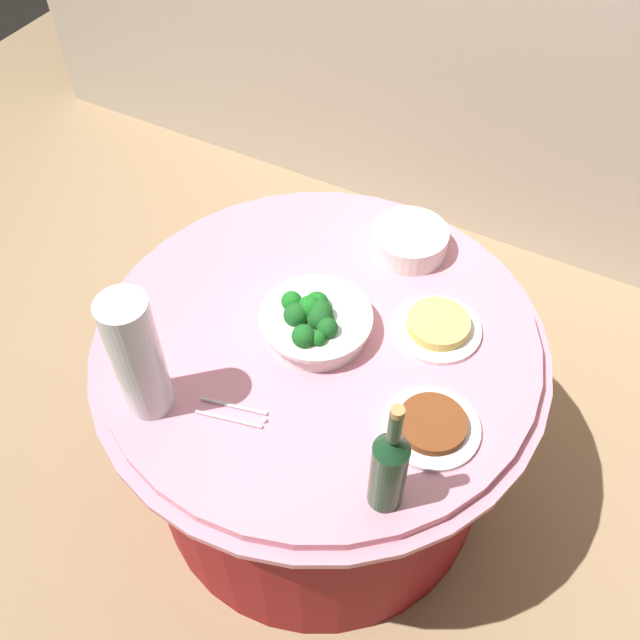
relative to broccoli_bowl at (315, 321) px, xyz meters
name	(u,v)px	position (x,y,z in m)	size (l,w,h in m)	color
ground_plane	(320,474)	(0.01, 0.01, -0.79)	(6.00, 6.00, 0.00)	#9E7F5B
buffet_table	(320,412)	(0.01, 0.01, -0.41)	(1.16, 1.16, 0.74)	maroon
broccoli_bowl	(315,321)	(0.00, 0.00, 0.00)	(0.28, 0.28, 0.11)	white
plate_stack	(409,241)	(0.09, 0.38, -0.01)	(0.21, 0.21, 0.07)	white
wine_bottle	(389,467)	(0.34, -0.32, 0.08)	(0.07, 0.07, 0.34)	#193F22
decorative_fruit_vase	(139,362)	(-0.24, -0.36, 0.11)	(0.11, 0.11, 0.34)	silver
serving_tongs	(234,413)	(-0.05, -0.30, -0.04)	(0.17, 0.08, 0.01)	silver
food_plate_noodles	(438,326)	(0.27, 0.15, -0.03)	(0.22, 0.22, 0.04)	white
food_plate_stir_fry	(432,426)	(0.36, -0.12, -0.03)	(0.22, 0.22, 0.03)	white
label_placard_front	(134,338)	(-0.37, -0.24, -0.01)	(0.05, 0.03, 0.05)	white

